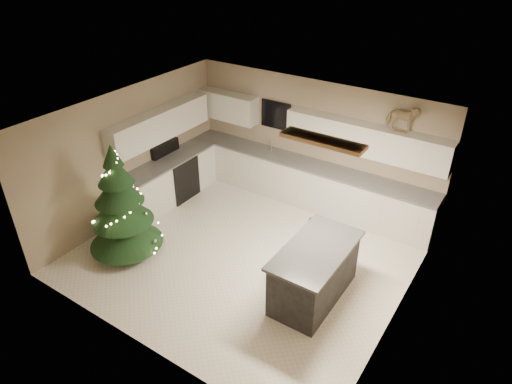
{
  "coord_description": "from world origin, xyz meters",
  "views": [
    {
      "loc": [
        3.78,
        -5.36,
        5.23
      ],
      "look_at": [
        0.0,
        0.35,
        1.15
      ],
      "focal_mm": 32.0,
      "sensor_mm": 36.0,
      "label": 1
    }
  ],
  "objects_px": {
    "bar_stool": "(291,258)",
    "rocking_horse": "(402,118)",
    "toddler": "(311,238)",
    "island": "(314,272)",
    "christmas_tree": "(122,211)"
  },
  "relations": [
    {
      "from": "bar_stool",
      "to": "rocking_horse",
      "type": "distance_m",
      "value": 3.15
    },
    {
      "from": "bar_stool",
      "to": "toddler",
      "type": "xyz_separation_m",
      "value": [
        -0.05,
        0.81,
        -0.11
      ]
    },
    {
      "from": "bar_stool",
      "to": "rocking_horse",
      "type": "xyz_separation_m",
      "value": [
        0.72,
        2.52,
        1.75
      ]
    },
    {
      "from": "bar_stool",
      "to": "christmas_tree",
      "type": "xyz_separation_m",
      "value": [
        -2.9,
        -0.91,
        0.37
      ]
    },
    {
      "from": "island",
      "to": "christmas_tree",
      "type": "height_order",
      "value": "christmas_tree"
    },
    {
      "from": "christmas_tree",
      "to": "rocking_horse",
      "type": "height_order",
      "value": "rocking_horse"
    },
    {
      "from": "toddler",
      "to": "rocking_horse",
      "type": "height_order",
      "value": "rocking_horse"
    },
    {
      "from": "island",
      "to": "bar_stool",
      "type": "xyz_separation_m",
      "value": [
        -0.46,
        0.07,
        0.03
      ]
    },
    {
      "from": "bar_stool",
      "to": "christmas_tree",
      "type": "height_order",
      "value": "christmas_tree"
    },
    {
      "from": "island",
      "to": "rocking_horse",
      "type": "bearing_deg",
      "value": 84.23
    },
    {
      "from": "christmas_tree",
      "to": "toddler",
      "type": "distance_m",
      "value": 3.36
    },
    {
      "from": "toddler",
      "to": "rocking_horse",
      "type": "distance_m",
      "value": 2.64
    },
    {
      "from": "bar_stool",
      "to": "rocking_horse",
      "type": "relative_size",
      "value": 1.11
    },
    {
      "from": "bar_stool",
      "to": "rocking_horse",
      "type": "bearing_deg",
      "value": 74.02
    },
    {
      "from": "island",
      "to": "rocking_horse",
      "type": "relative_size",
      "value": 2.78
    }
  ]
}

